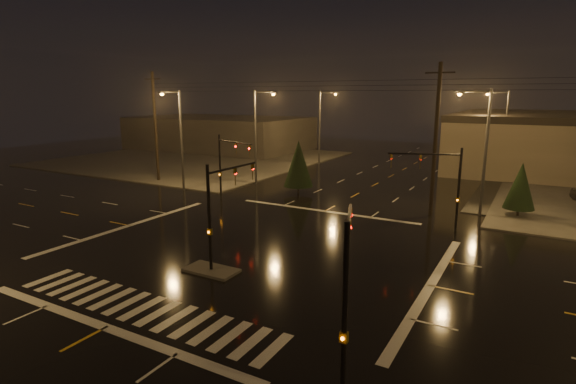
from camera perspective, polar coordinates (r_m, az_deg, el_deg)
name	(u,v)px	position (r m, az deg, el deg)	size (l,w,h in m)	color
ground	(252,250)	(28.59, -4.64, -7.36)	(140.00, 140.00, 0.00)	black
sidewalk_nw	(198,158)	(69.71, -11.42, 4.21)	(36.00, 36.00, 0.12)	#42403B
median_island	(211,270)	(25.56, -9.71, -9.76)	(3.00, 1.60, 0.15)	#42403B
crosswalk	(142,308)	(22.30, -18.02, -13.83)	(15.00, 2.60, 0.01)	beige
stop_bar_near	(106,327)	(21.17, -22.13, -15.63)	(16.00, 0.50, 0.01)	beige
stop_bar_far	(325,211)	(37.79, 4.70, -2.44)	(16.00, 0.50, 0.01)	beige
commercial_block	(220,133)	(81.79, -8.68, 7.42)	(30.00, 18.00, 5.60)	#3A3533
signal_mast_median	(220,202)	(25.14, -8.69, -1.29)	(0.25, 4.59, 6.00)	black
signal_mast_ne	(444,179)	(33.40, 19.15, 1.61)	(4.84, 1.86, 6.00)	black
signal_mast_nw	(226,160)	(41.11, -7.86, 4.08)	(4.84, 1.86, 6.00)	black
signal_mast_se	(346,284)	(14.68, 7.39, -11.48)	(1.55, 3.87, 6.00)	black
streetlight_1	(258,131)	(48.25, -3.88, 7.78)	(2.77, 0.32, 10.00)	#38383A
streetlight_2	(322,123)	(62.23, 4.29, 8.79)	(2.77, 0.32, 10.00)	#38383A
streetlight_3	(482,144)	(38.66, 23.43, 5.67)	(2.77, 0.32, 10.00)	#38383A
streetlight_4	(503,127)	(58.52, 25.61, 7.41)	(2.77, 0.32, 10.00)	#38383A
streetlight_5	(179,134)	(45.85, -13.69, 7.22)	(0.32, 2.77, 10.00)	#38383A
utility_pole_0	(155,126)	(52.02, -16.49, 8.00)	(2.20, 0.32, 12.00)	black
utility_pole_1	(435,140)	(37.12, 18.22, 6.34)	(2.20, 0.32, 12.00)	black
conifer_0	(521,186)	(39.83, 27.44, 0.71)	(2.36, 2.36, 4.39)	black
conifer_3	(298,163)	(44.04, 1.34, 3.64)	(2.90, 2.90, 5.22)	black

